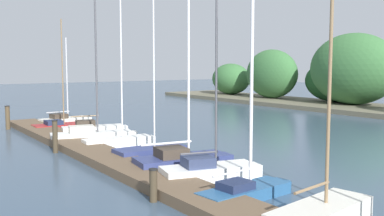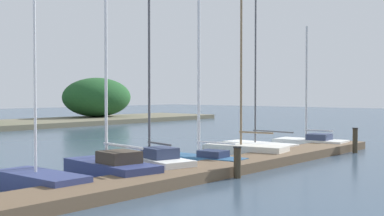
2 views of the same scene
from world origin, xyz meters
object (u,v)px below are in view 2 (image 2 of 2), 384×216
sailboat_11 (309,142)px  mooring_piling_3 (355,140)px  sailboat_6 (109,167)px  sailboat_9 (243,150)px  sailboat_10 (257,145)px  sailboat_8 (202,156)px  sailboat_7 (152,162)px  sailboat_5 (38,180)px  mooring_piling_2 (237,162)px

sailboat_11 → mooring_piling_3: size_ratio=5.24×
sailboat_6 → sailboat_9: (6.96, -0.34, -0.04)m
sailboat_6 → sailboat_10: (9.52, 0.62, -0.11)m
sailboat_6 → sailboat_8: 4.15m
sailboat_9 → sailboat_7: bearing=78.3°
sailboat_11 → mooring_piling_3: 2.60m
sailboat_5 → mooring_piling_2: size_ratio=6.86×
sailboat_8 → sailboat_9: 2.84m
sailboat_7 → sailboat_8: size_ratio=0.94×
sailboat_11 → mooring_piling_3: bearing=163.4°
sailboat_5 → mooring_piling_3: (14.46, -3.16, 0.27)m
sailboat_9 → sailboat_11: sailboat_9 is taller
sailboat_9 → mooring_piling_3: size_ratio=6.24×
sailboat_8 → sailboat_9: (2.84, 0.10, -0.01)m
mooring_piling_3 → mooring_piling_2: bearing=179.1°
sailboat_9 → mooring_piling_2: sailboat_9 is taller
sailboat_7 → mooring_piling_3: size_ratio=5.77×
sailboat_5 → sailboat_9: size_ratio=0.97×
sailboat_5 → mooring_piling_2: sailboat_5 is taller
sailboat_7 → sailboat_8: sailboat_8 is taller
mooring_piling_2 → mooring_piling_3: mooring_piling_3 is taller
sailboat_9 → mooring_piling_2: 4.94m
sailboat_6 → sailboat_9: bearing=-84.0°
sailboat_5 → sailboat_7: sailboat_5 is taller
sailboat_7 → sailboat_10: 7.71m
sailboat_5 → mooring_piling_3: sailboat_5 is taller
sailboat_7 → sailboat_11: size_ratio=1.10×
sailboat_7 → mooring_piling_2: sailboat_7 is taller
sailboat_8 → sailboat_5: bearing=80.9°
sailboat_6 → sailboat_7: size_ratio=1.12×
sailboat_7 → mooring_piling_3: sailboat_7 is taller
mooring_piling_2 → sailboat_11: bearing=14.0°
sailboat_10 → sailboat_7: bearing=97.9°
sailboat_10 → mooring_piling_2: 7.63m
mooring_piling_3 → sailboat_7: bearing=163.2°
sailboat_5 → mooring_piling_2: 6.15m
sailboat_8 → mooring_piling_3: sailboat_8 is taller
sailboat_10 → sailboat_9: bearing=113.3°
sailboat_5 → sailboat_11: bearing=-92.1°
sailboat_8 → sailboat_11: 8.26m
sailboat_5 → mooring_piling_2: (5.36, -3.01, 0.20)m
sailboat_7 → mooring_piling_2: size_ratio=6.52×
sailboat_6 → sailboat_7: 1.84m
sailboat_10 → sailboat_11: bearing=-109.9°
sailboat_9 → sailboat_10: 2.73m
mooring_piling_3 → sailboat_10: bearing=122.4°
sailboat_6 → sailboat_9: 6.97m
sailboat_5 → sailboat_6: 2.58m
sailboat_7 → sailboat_9: size_ratio=0.92×
sailboat_6 → sailboat_10: 9.54m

